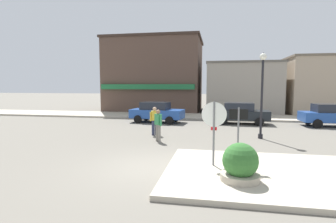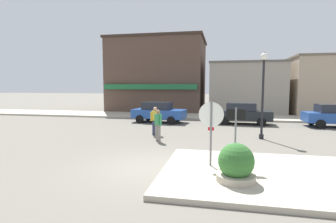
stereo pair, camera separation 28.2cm
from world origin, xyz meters
The scene contains 15 objects.
ground_plane centered at (0.00, 0.00, 0.00)m, with size 160.00×160.00×0.00m, color #6B665B.
sidewalk_corner centered at (3.78, -0.19, 0.07)m, with size 6.40×4.80×0.15m, color #B7AD99.
kerb_far centered at (0.00, 14.70, 0.07)m, with size 80.00×4.00×0.15m, color #B7AD99.
stop_sign centered at (2.07, 0.17, 1.52)m, with size 0.82×0.07×2.30m.
one_way_sign centered at (2.86, 0.26, 1.33)m, with size 0.60×0.06×2.10m.
planter centered at (2.83, -1.13, 0.56)m, with size 1.10×1.10×1.23m.
lamp_post centered at (4.49, 5.91, 2.96)m, with size 0.36×0.36×4.54m.
parked_car_nearest centered at (-2.35, 10.93, 0.81)m, with size 4.17×2.23×1.56m.
parked_car_second centered at (3.90, 11.34, 0.81)m, with size 4.07×2.02×1.56m.
parked_car_third centered at (9.95, 11.04, 0.81)m, with size 4.05×1.98×1.56m.
pedestrian_crossing_near centered at (-0.73, 4.24, 0.87)m, with size 0.46×0.45×1.61m.
pedestrian_crossing_far centered at (-1.29, 5.83, 0.87)m, with size 0.53×0.36×1.61m.
building_corner_shop centered at (-4.63, 20.45, 3.96)m, with size 10.25×7.99×7.91m.
building_storefront_left_near centered at (4.76, 19.81, 2.57)m, with size 7.26×6.38×5.13m.
building_storefront_left_mid centered at (13.23, 19.58, 2.80)m, with size 8.76×6.49×5.59m.
Camera 1 is at (2.13, -8.54, 2.81)m, focal length 28.00 mm.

